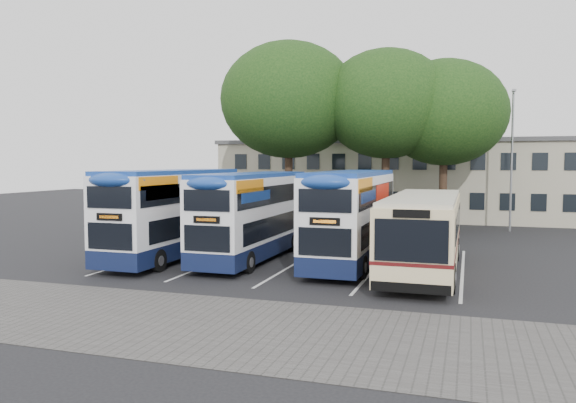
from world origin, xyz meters
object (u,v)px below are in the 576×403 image
(lamp_post, at_px, (512,152))
(bus_dd_left, at_px, (174,210))
(bus_dd_mid, at_px, (253,212))
(tree_right, at_px, (444,113))
(bus_single, at_px, (424,228))
(tree_mid, at_px, (386,104))
(tree_left, at_px, (289,100))
(bus_dd_right, at_px, (352,213))

(lamp_post, relative_size, bus_dd_left, 0.92)
(bus_dd_left, height_order, bus_dd_mid, bus_dd_left)
(lamp_post, relative_size, tree_right, 0.83)
(tree_right, relative_size, bus_single, 1.04)
(lamp_post, xyz_separation_m, tree_mid, (-7.64, -2.72, 3.03))
(tree_mid, bearing_deg, tree_left, -174.02)
(tree_left, bearing_deg, bus_dd_mid, -80.21)
(tree_mid, distance_m, bus_single, 14.63)
(bus_single, bearing_deg, lamp_post, 74.56)
(tree_left, bearing_deg, tree_right, 10.55)
(bus_dd_left, xyz_separation_m, bus_dd_right, (8.14, 1.09, -0.02))
(tree_mid, bearing_deg, bus_single, -75.19)
(bus_single, bearing_deg, tree_mid, 104.81)
(lamp_post, relative_size, bus_dd_right, 0.93)
(tree_left, xyz_separation_m, tree_right, (9.77, 1.82, -0.93))
(tree_right, bearing_deg, lamp_post, 20.64)
(tree_mid, xyz_separation_m, bus_single, (3.37, -12.75, -6.34))
(tree_left, xyz_separation_m, bus_dd_mid, (1.98, -11.45, -6.32))
(bus_dd_mid, bearing_deg, tree_left, 99.79)
(lamp_post, height_order, bus_dd_mid, lamp_post)
(tree_mid, distance_m, tree_right, 3.73)
(bus_dd_mid, bearing_deg, tree_mid, 70.48)
(bus_dd_left, bearing_deg, tree_mid, 58.39)
(bus_dd_left, bearing_deg, tree_left, 82.32)
(lamp_post, relative_size, tree_mid, 0.78)
(bus_single, bearing_deg, bus_dd_left, -179.43)
(bus_dd_left, xyz_separation_m, bus_dd_mid, (3.62, 0.76, -0.08))
(tree_left, height_order, tree_mid, tree_left)
(tree_left, bearing_deg, bus_dd_right, -59.71)
(tree_left, distance_m, bus_single, 16.86)
(bus_dd_mid, height_order, bus_dd_right, bus_dd_right)
(lamp_post, bearing_deg, tree_mid, -160.40)
(lamp_post, xyz_separation_m, bus_dd_mid, (-11.94, -14.83, -2.91))
(tree_left, xyz_separation_m, bus_single, (9.64, -12.09, -6.72))
(bus_single, bearing_deg, bus_dd_right, 162.79)
(tree_mid, distance_m, bus_dd_left, 16.20)
(tree_right, height_order, bus_dd_left, tree_right)
(tree_right, distance_m, bus_dd_left, 18.85)
(lamp_post, height_order, tree_left, tree_left)
(tree_right, bearing_deg, tree_mid, -161.63)
(tree_left, relative_size, bus_single, 1.18)
(lamp_post, xyz_separation_m, bus_dd_left, (-15.56, -15.59, -2.83))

